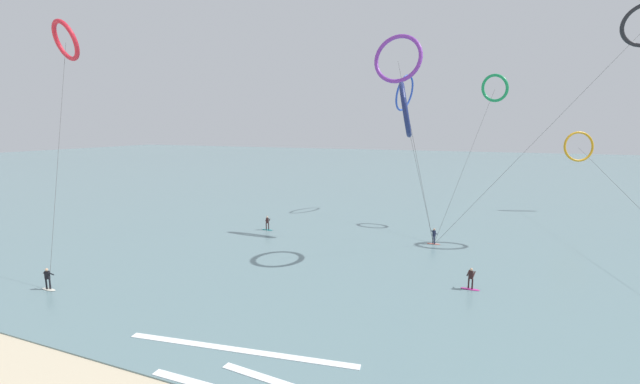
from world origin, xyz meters
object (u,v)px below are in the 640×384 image
at_px(surfer_ivory, 48,280).
at_px(kite_amber, 579,147).
at_px(surfer_coral, 434,237).
at_px(kite_emerald, 495,88).
at_px(kite_navy, 405,110).
at_px(kite_crimson, 66,41).
at_px(surfer_magenta, 471,280).
at_px(surfer_teal, 267,224).
at_px(kite_violet, 398,59).
at_px(kite_cobalt, 405,93).

relative_size(surfer_ivory, kite_amber, 0.03).
bearing_deg(surfer_coral, kite_emerald, 113.27).
bearing_deg(kite_emerald, kite_amber, -101.06).
bearing_deg(kite_navy, kite_crimson, 101.17).
distance_m(surfer_magenta, kite_crimson, 39.22).
relative_size(surfer_teal, kite_crimson, 0.08).
height_order(kite_amber, kite_emerald, kite_emerald).
height_order(surfer_magenta, surfer_ivory, same).
bearing_deg(surfer_ivory, surfer_coral, 21.57).
height_order(surfer_coral, surfer_magenta, same).
xyz_separation_m(surfer_teal, kite_violet, (14.58, 2.73, 18.60)).
bearing_deg(kite_violet, kite_amber, 53.26).
bearing_deg(surfer_magenta, kite_cobalt, -51.35).
distance_m(kite_amber, kite_violet, 33.29).
xyz_separation_m(kite_cobalt, kite_navy, (4.35, -22.28, -3.15)).
bearing_deg(surfer_teal, kite_amber, -2.36).
bearing_deg(kite_navy, kite_violet, 7.28).
height_order(surfer_ivory, kite_violet, kite_violet).
bearing_deg(surfer_coral, kite_cobalt, 162.79).
relative_size(surfer_ivory, kite_emerald, 0.09).
bearing_deg(kite_amber, kite_navy, -143.68).
bearing_deg(kite_crimson, kite_emerald, -127.95).
xyz_separation_m(surfer_ivory, kite_emerald, (30.73, 33.73, 15.96)).
height_order(kite_emerald, kite_crimson, kite_crimson).
height_order(surfer_teal, surfer_magenta, same).
bearing_deg(surfer_coral, surfer_teal, -125.78).
height_order(surfer_magenta, kite_violet, kite_violet).
bearing_deg(surfer_ivory, kite_cobalt, 42.79).
height_order(surfer_coral, kite_navy, kite_navy).
bearing_deg(kite_cobalt, surfer_magenta, 34.32).
xyz_separation_m(kite_amber, kite_crimson, (-46.48, -42.15, 10.23)).
relative_size(kite_emerald, kite_navy, 1.14).
relative_size(kite_cobalt, kite_violet, 0.88).
bearing_deg(surfer_ivory, kite_amber, 27.72).
relative_size(kite_amber, kite_violet, 2.31).
bearing_deg(surfer_coral, kite_crimson, -99.86).
relative_size(surfer_teal, kite_navy, 0.10).
relative_size(surfer_coral, kite_navy, 0.10).
distance_m(surfer_ivory, kite_cobalt, 46.52).
bearing_deg(surfer_teal, surfer_ivory, -144.74).
height_order(surfer_magenta, kite_crimson, kite_crimson).
bearing_deg(surfer_teal, kite_emerald, -13.26).
bearing_deg(kite_violet, surfer_teal, -163.94).
xyz_separation_m(surfer_teal, surfer_ivory, (-6.48, -22.28, 0.00)).
bearing_deg(kite_emerald, kite_cobalt, 1.90).
height_order(surfer_ivory, kite_navy, kite_navy).
bearing_deg(kite_navy, kite_cobalt, 1.38).
bearing_deg(kite_amber, kite_cobalt, 179.10).
bearing_deg(surfer_teal, kite_navy, -56.01).
xyz_separation_m(surfer_magenta, kite_crimson, (-33.86, -5.79, 18.91)).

